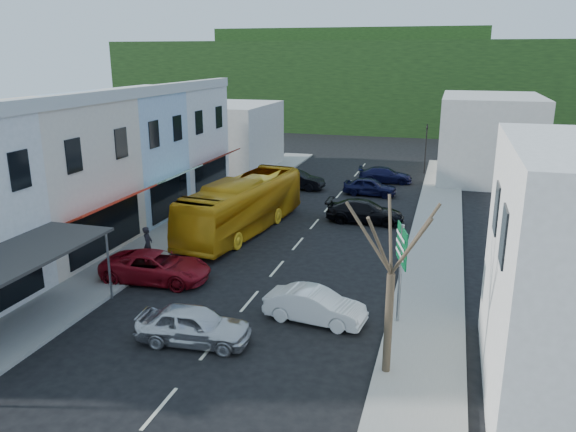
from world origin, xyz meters
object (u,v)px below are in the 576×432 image
Objects in this scene: car_red at (156,267)px; traffic_signal at (426,149)px; car_white at (315,305)px; car_silver at (194,326)px; bus at (243,207)px; street_tree at (391,274)px; pedestrian_left at (148,245)px; direction_sign at (400,276)px.

traffic_signal is (10.80, 29.09, 1.50)m from car_red.
car_red is (-8.17, 1.96, 0.00)m from car_white.
traffic_signal is at bearing -15.68° from car_silver.
bus is at bearing -12.04° from car_red.
traffic_signal is (6.53, 34.03, 1.50)m from car_silver.
street_tree is (10.19, -13.49, 2.09)m from bus.
traffic_signal is at bearing 90.99° from street_tree.
bus is 6.82× the size of pedestrian_left.
pedestrian_left is at bearing 35.39° from car_silver.
street_tree is 34.22m from traffic_signal.
traffic_signal is at bearing 2.26° from car_white.
street_tree reaches higher than car_silver.
bus is at bearing 120.84° from direction_sign.
car_white is 3.57m from direction_sign.
bus is at bearing 41.05° from car_white.
car_white is 1.00× the size of traffic_signal.
car_white is 2.59× the size of pedestrian_left.
direction_sign is (7.13, 3.66, 1.37)m from car_silver.
car_red is 11.55m from direction_sign.
pedestrian_left is 0.39× the size of traffic_signal.
pedestrian_left is at bearing 75.40° from car_white.
traffic_signal is at bearing -24.30° from car_red.
pedestrian_left is at bearing 75.55° from traffic_signal.
bus is 7.07m from pedestrian_left.
traffic_signal is at bearing 72.18° from bus.
car_red is at bearing 157.94° from direction_sign.
car_silver is at bearing -168.50° from direction_sign.
pedestrian_left is 14.90m from street_tree.
street_tree is (11.39, -5.09, 2.94)m from car_red.
direction_sign reaches higher than car_red.
car_silver is 0.60× the size of street_tree.
street_tree is (7.12, -0.16, 2.94)m from car_silver.
traffic_signal reaches higher than car_red.
street_tree is at bearing -130.90° from pedestrian_left.
bus is 17.04m from street_tree.
car_white is (6.98, -10.36, -0.85)m from bus.
direction_sign is 30.37m from traffic_signal.
pedestrian_left is (-2.70, -6.51, -0.55)m from bus.
car_white is at bearing 135.74° from street_tree.
car_red is 2.43m from pedestrian_left.
direction_sign reaches higher than bus.
street_tree reaches higher than bus.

